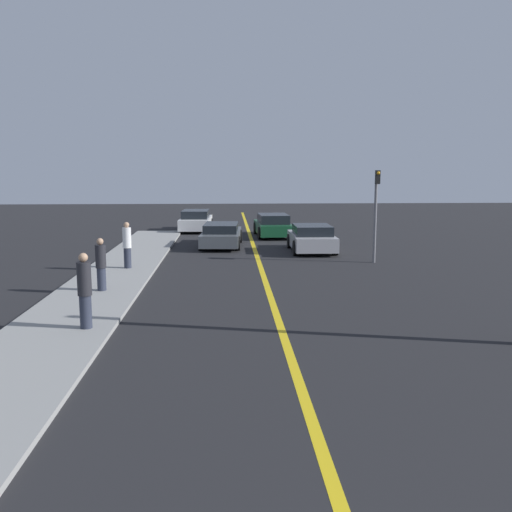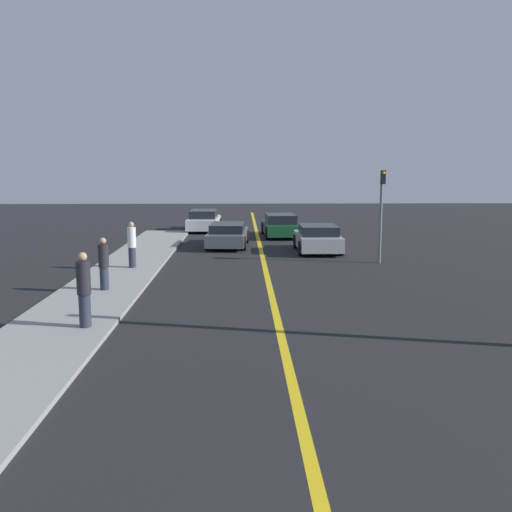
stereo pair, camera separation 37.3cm
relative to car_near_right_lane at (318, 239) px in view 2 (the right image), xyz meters
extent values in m
cube|color=gold|center=(-2.63, -6.89, -0.62)|extent=(0.20, 60.00, 0.01)
cube|color=gray|center=(-8.01, -8.33, -0.57)|extent=(2.64, 33.12, 0.11)
cube|color=#9E9EA3|center=(0.00, 0.05, -0.12)|extent=(1.88, 3.88, 0.64)
cube|color=black|center=(0.00, -0.15, 0.42)|extent=(1.65, 2.14, 0.44)
cylinder|color=black|center=(-0.89, 1.25, -0.28)|extent=(0.22, 0.68, 0.68)
cylinder|color=black|center=(0.89, 1.25, -0.28)|extent=(0.22, 0.68, 0.68)
cylinder|color=black|center=(-0.89, -1.16, -0.28)|extent=(0.22, 0.68, 0.68)
cylinder|color=black|center=(0.89, -1.16, -0.28)|extent=(0.22, 0.68, 0.68)
cube|color=#4C5156|center=(-4.24, 2.00, -0.15)|extent=(2.08, 4.61, 0.58)
cube|color=black|center=(-4.24, 1.77, 0.34)|extent=(1.74, 2.57, 0.40)
cylinder|color=black|center=(-5.02, 3.44, -0.28)|extent=(0.26, 0.69, 0.68)
cylinder|color=black|center=(-3.29, 3.35, -0.28)|extent=(0.26, 0.69, 0.68)
cylinder|color=black|center=(-5.18, 0.65, -0.28)|extent=(0.26, 0.69, 0.68)
cylinder|color=black|center=(-3.45, 0.55, -0.28)|extent=(0.26, 0.69, 0.68)
cube|color=#144728|center=(-1.34, 5.94, -0.13)|extent=(2.00, 4.23, 0.60)
cube|color=black|center=(-1.34, 5.74, 0.42)|extent=(1.70, 2.35, 0.50)
cylinder|color=black|center=(-2.26, 7.19, -0.28)|extent=(0.25, 0.70, 0.69)
cylinder|color=black|center=(-0.54, 7.27, -0.28)|extent=(0.25, 0.70, 0.69)
cylinder|color=black|center=(-2.14, 4.62, -0.28)|extent=(0.25, 0.70, 0.69)
cylinder|color=black|center=(-0.42, 4.70, -0.28)|extent=(0.25, 0.70, 0.69)
cube|color=silver|center=(-5.87, 9.03, -0.12)|extent=(1.92, 4.23, 0.64)
cube|color=black|center=(-5.87, 8.82, 0.44)|extent=(1.64, 2.35, 0.47)
cylinder|color=black|center=(-6.67, 10.35, -0.29)|extent=(0.24, 0.66, 0.65)
cylinder|color=black|center=(-4.99, 10.29, -0.29)|extent=(0.24, 0.66, 0.65)
cylinder|color=black|center=(-6.76, 7.76, -0.29)|extent=(0.24, 0.66, 0.65)
cylinder|color=black|center=(-5.08, 7.70, -0.29)|extent=(0.24, 0.66, 0.65)
cylinder|color=#282D3D|center=(-7.33, -12.80, -0.11)|extent=(0.28, 0.28, 0.80)
cylinder|color=#232328|center=(-7.33, -12.80, 0.69)|extent=(0.33, 0.33, 0.80)
sphere|color=tan|center=(-7.33, -12.80, 1.20)|extent=(0.22, 0.22, 0.22)
cylinder|color=#282D3D|center=(-7.86, -8.58, -0.15)|extent=(0.27, 0.27, 0.72)
cylinder|color=#232328|center=(-7.86, -8.58, 0.57)|extent=(0.32, 0.32, 0.72)
sphere|color=tan|center=(-7.86, -8.58, 1.03)|extent=(0.21, 0.21, 0.21)
cylinder|color=#282D3D|center=(-7.74, -4.58, -0.12)|extent=(0.27, 0.27, 0.77)
cylinder|color=silver|center=(-7.74, -4.58, 0.65)|extent=(0.32, 0.32, 0.77)
sphere|color=tan|center=(-7.74, -4.58, 1.14)|extent=(0.21, 0.21, 0.21)
cylinder|color=slate|center=(2.13, -3.19, 1.28)|extent=(0.12, 0.12, 3.79)
cube|color=black|center=(2.13, -3.37, 2.90)|extent=(0.18, 0.18, 0.55)
sphere|color=orange|center=(2.13, -3.46, 3.06)|extent=(0.14, 0.14, 0.14)
camera|label=1|loc=(-3.93, -26.23, 3.32)|focal=40.00mm
camera|label=2|loc=(-3.55, -26.24, 3.32)|focal=40.00mm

